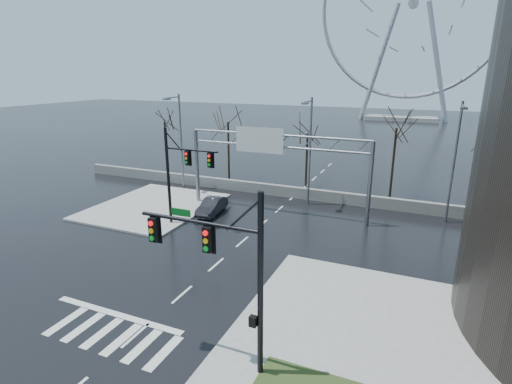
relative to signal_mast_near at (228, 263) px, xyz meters
The scene contains 17 objects.
ground 8.15m from the signal_mast_near, 141.85° to the left, with size 260.00×260.00×0.00m, color black.
sidewalk_right_ext 9.12m from the signal_mast_near, 51.18° to the left, with size 12.00×10.00×0.15m, color gray.
sidewalk_far 23.25m from the signal_mast_near, 135.18° to the left, with size 10.00×12.00×0.15m, color gray.
barrier_wall 24.96m from the signal_mast_near, 102.07° to the left, with size 52.00×0.50×1.10m, color slate.
signal_mast_near is the anchor object (origin of this frame).
signal_mast_far 17.03m from the signal_mast_near, 130.26° to the left, with size 4.72×0.41×8.00m.
sign_gantry 19.79m from the signal_mast_near, 106.19° to the left, with size 16.36×0.40×7.60m.
streetlight_left 28.07m from the signal_mast_near, 127.67° to the left, with size 0.50×2.55×10.00m.
streetlight_mid 22.44m from the signal_mast_near, 98.05° to the left, with size 0.50×2.55×10.00m.
streetlight_right 23.92m from the signal_mast_near, 68.25° to the left, with size 0.50×2.55×10.00m.
tree_far_left 36.36m from the signal_mast_near, 129.53° to the left, with size 3.50×3.50×7.00m.
tree_left 30.98m from the signal_mast_near, 117.18° to the left, with size 3.75×3.75×7.50m.
tree_center 29.00m from the signal_mast_near, 100.21° to the left, with size 3.25×3.25×6.50m.
tree_right 27.84m from the signal_mast_near, 82.02° to the left, with size 3.90×3.90×7.80m.
tree_far_right 30.45m from the signal_mast_near, 67.07° to the left, with size 3.40×3.40×6.80m.
ferris_wheel 101.29m from the signal_mast_near, 90.08° to the left, with size 45.00×6.00×50.91m.
car 19.94m from the signal_mast_near, 121.70° to the left, with size 1.48×4.24×1.40m, color black.
Camera 1 is at (11.80, -16.72, 12.13)m, focal length 28.00 mm.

